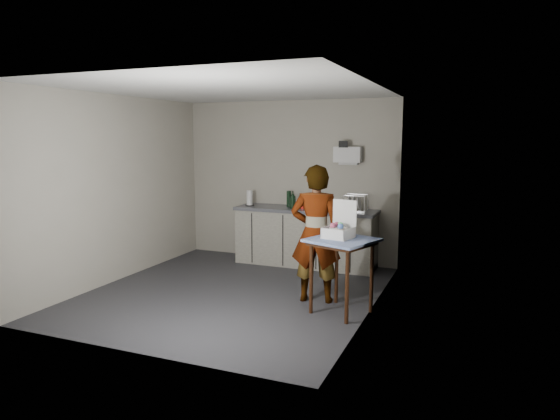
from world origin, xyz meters
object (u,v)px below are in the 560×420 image
at_px(dish_rack, 355,207).
at_px(bakery_box, 339,229).
at_px(soap_bottle, 293,200).
at_px(dark_bottle, 289,199).
at_px(side_table, 342,248).
at_px(standing_man, 316,234).
at_px(kitchen_counter, 306,239).
at_px(paper_towel, 250,198).
at_px(soda_can, 303,204).

height_order(dish_rack, bakery_box, bakery_box).
xyz_separation_m(soap_bottle, dark_bottle, (-0.13, 0.17, -0.01)).
bearing_deg(bakery_box, side_table, -32.55).
distance_m(standing_man, bakery_box, 0.44).
xyz_separation_m(soap_bottle, bakery_box, (1.23, -1.76, -0.08)).
relative_size(kitchen_counter, standing_man, 1.32).
bearing_deg(dark_bottle, kitchen_counter, -15.22).
height_order(dark_bottle, paper_towel, dark_bottle).
bearing_deg(side_table, dark_bottle, 145.54).
height_order(paper_towel, dish_rack, paper_towel).
height_order(side_table, standing_man, standing_man).
bearing_deg(kitchen_counter, paper_towel, -176.62).
relative_size(kitchen_counter, paper_towel, 8.90).
bearing_deg(standing_man, side_table, 133.38).
xyz_separation_m(side_table, soap_bottle, (-1.29, 1.81, 0.29)).
height_order(side_table, soap_bottle, soap_bottle).
xyz_separation_m(kitchen_counter, bakery_box, (1.04, -1.85, 0.54)).
relative_size(paper_towel, dish_rack, 0.71).
distance_m(paper_towel, dish_rack, 1.73).
relative_size(kitchen_counter, dark_bottle, 8.77).
bearing_deg(soda_can, bakery_box, -59.09).
xyz_separation_m(soap_bottle, soda_can, (0.15, 0.05, -0.07)).
bearing_deg(paper_towel, dish_rack, 3.63).
xyz_separation_m(side_table, standing_man, (-0.41, 0.29, 0.09)).
height_order(side_table, bakery_box, bakery_box).
bearing_deg(soap_bottle, side_table, -54.66).
xyz_separation_m(standing_man, bakery_box, (0.35, -0.24, 0.12)).
xyz_separation_m(kitchen_counter, dark_bottle, (-0.32, 0.09, 0.61)).
bearing_deg(bakery_box, soap_bottle, 136.98).
bearing_deg(soda_can, standing_man, -65.18).
distance_m(soda_can, dish_rack, 0.82).
height_order(kitchen_counter, soap_bottle, soap_bottle).
relative_size(kitchen_counter, soda_can, 16.07).
bearing_deg(bakery_box, dish_rack, 110.10).
distance_m(standing_man, dish_rack, 1.67).
distance_m(dark_bottle, dish_rack, 1.09).
height_order(standing_man, dish_rack, standing_man).
bearing_deg(side_table, soda_can, 141.47).
bearing_deg(paper_towel, bakery_box, -41.93).
xyz_separation_m(dark_bottle, dish_rack, (1.09, -0.03, -0.07)).
bearing_deg(paper_towel, dark_bottle, 12.70).
distance_m(side_table, soap_bottle, 2.24).
relative_size(kitchen_counter, dish_rack, 6.30).
height_order(soda_can, dish_rack, dish_rack).
bearing_deg(dish_rack, paper_towel, -176.37).
distance_m(side_table, paper_towel, 2.77).
bearing_deg(soda_can, dark_bottle, 155.54).
xyz_separation_m(soap_bottle, paper_towel, (-0.76, 0.03, -0.02)).
relative_size(dish_rack, bakery_box, 0.84).
height_order(soda_can, paper_towel, paper_towel).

